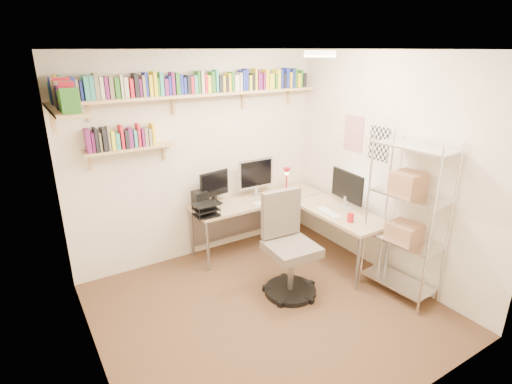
% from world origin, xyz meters
% --- Properties ---
extents(ground, '(3.20, 3.20, 0.00)m').
position_xyz_m(ground, '(0.00, 0.00, 0.00)').
color(ground, '#4E2F21').
rests_on(ground, ground).
extents(room_shell, '(3.24, 3.04, 2.52)m').
position_xyz_m(room_shell, '(0.00, 0.00, 1.55)').
color(room_shell, '#F3E3C6').
rests_on(room_shell, ground).
extents(wall_shelves, '(3.12, 1.09, 0.80)m').
position_xyz_m(wall_shelves, '(-0.44, 1.30, 2.03)').
color(wall_shelves, tan).
rests_on(wall_shelves, ground).
extents(corner_desk, '(1.82, 1.77, 1.18)m').
position_xyz_m(corner_desk, '(0.69, 0.99, 0.67)').
color(corner_desk, tan).
rests_on(corner_desk, ground).
extents(office_chair, '(0.59, 0.60, 1.11)m').
position_xyz_m(office_chair, '(0.37, 0.17, 0.47)').
color(office_chair, black).
rests_on(office_chair, ground).
extents(wire_rack, '(0.43, 0.77, 1.71)m').
position_xyz_m(wire_rack, '(1.36, -0.49, 0.96)').
color(wire_rack, silver).
rests_on(wire_rack, ground).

